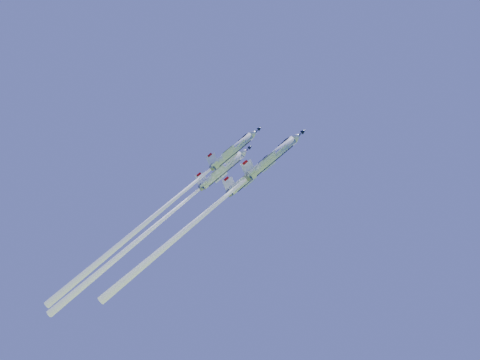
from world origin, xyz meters
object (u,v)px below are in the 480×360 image
at_px(jet_right, 161,210).
at_px(jet_slot, 157,224).
at_px(jet_left, 201,217).
at_px(jet_lead, 210,209).

bearing_deg(jet_right, jet_slot, -161.32).
height_order(jet_left, jet_right, jet_left).
bearing_deg(jet_lead, jet_left, -155.22).
xyz_separation_m(jet_left, jet_right, (-0.98, -16.96, -1.41)).
relative_size(jet_lead, jet_right, 1.04).
relative_size(jet_right, jet_slot, 0.99).
distance_m(jet_right, jet_slot, 8.45).
distance_m(jet_left, jet_slot, 12.21).
relative_size(jet_lead, jet_slot, 1.03).
bearing_deg(jet_slot, jet_right, 18.68).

